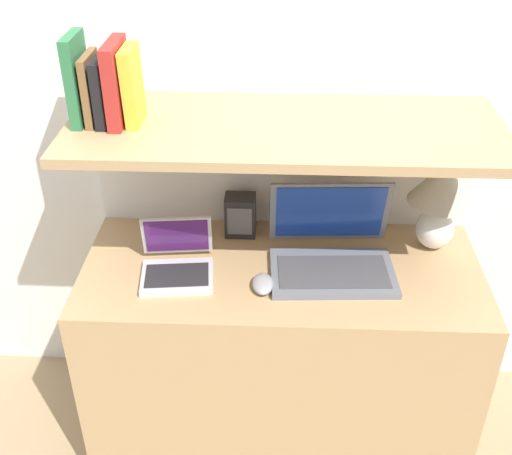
# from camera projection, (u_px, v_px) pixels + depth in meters

# --- Properties ---
(wall_back) EXTENTS (6.00, 0.05, 2.40)m
(wall_back) POSITION_uv_depth(u_px,v_px,m) (286.00, 73.00, 1.96)
(wall_back) COLOR white
(wall_back) RESTS_ON ground_plane
(desk) EXTENTS (1.22, 0.53, 0.70)m
(desk) POSITION_uv_depth(u_px,v_px,m) (280.00, 353.00, 2.14)
(desk) COLOR tan
(desk) RESTS_ON ground_plane
(back_riser) EXTENTS (1.22, 0.04, 1.12)m
(back_riser) POSITION_uv_depth(u_px,v_px,m) (282.00, 253.00, 2.27)
(back_riser) COLOR white
(back_riser) RESTS_ON ground_plane
(shelf) EXTENTS (1.22, 0.48, 0.03)m
(shelf) POSITION_uv_depth(u_px,v_px,m) (285.00, 129.00, 1.77)
(shelf) COLOR tan
(shelf) RESTS_ON back_riser
(table_lamp) EXTENTS (0.20, 0.20, 0.30)m
(table_lamp) POSITION_uv_depth(u_px,v_px,m) (441.00, 195.00, 1.95)
(table_lamp) COLOR white
(table_lamp) RESTS_ON desk
(laptop_large) EXTENTS (0.38, 0.32, 0.25)m
(laptop_large) POSITION_uv_depth(u_px,v_px,m) (332.00, 252.00, 1.93)
(laptop_large) COLOR slate
(laptop_large) RESTS_ON desk
(laptop_small) EXTENTS (0.23, 0.22, 0.16)m
(laptop_small) POSITION_uv_depth(u_px,v_px,m) (177.00, 263.00, 1.90)
(laptop_small) COLOR silver
(laptop_small) RESTS_ON desk
(computer_mouse) EXTENTS (0.07, 0.10, 0.03)m
(computer_mouse) POSITION_uv_depth(u_px,v_px,m) (263.00, 284.00, 1.85)
(computer_mouse) COLOR #99999E
(computer_mouse) RESTS_ON desk
(router_box) EXTENTS (0.10, 0.08, 0.14)m
(router_box) POSITION_uv_depth(u_px,v_px,m) (240.00, 215.00, 2.07)
(router_box) COLOR black
(router_box) RESTS_ON desk
(book_green) EXTENTS (0.03, 0.14, 0.24)m
(book_green) POSITION_uv_depth(u_px,v_px,m) (77.00, 79.00, 1.72)
(book_green) COLOR #2D7042
(book_green) RESTS_ON shelf
(book_brown) EXTENTS (0.02, 0.13, 0.19)m
(book_brown) POSITION_uv_depth(u_px,v_px,m) (91.00, 89.00, 1.73)
(book_brown) COLOR brown
(book_brown) RESTS_ON shelf
(book_black) EXTENTS (0.03, 0.14, 0.18)m
(book_black) POSITION_uv_depth(u_px,v_px,m) (103.00, 90.00, 1.73)
(book_black) COLOR black
(book_black) RESTS_ON shelf
(book_red) EXTENTS (0.04, 0.17, 0.22)m
(book_red) POSITION_uv_depth(u_px,v_px,m) (117.00, 83.00, 1.72)
(book_red) COLOR #A82823
(book_red) RESTS_ON shelf
(book_yellow) EXTENTS (0.04, 0.12, 0.21)m
(book_yellow) POSITION_uv_depth(u_px,v_px,m) (132.00, 86.00, 1.72)
(book_yellow) COLOR gold
(book_yellow) RESTS_ON shelf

